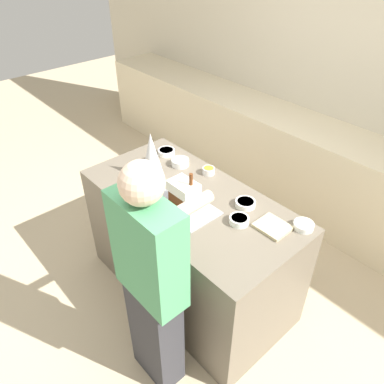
# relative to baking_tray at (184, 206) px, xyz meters

# --- Properties ---
(ground_plane) EXTENTS (12.00, 12.00, 0.00)m
(ground_plane) POSITION_rel_baking_tray_xyz_m (-0.05, 0.09, -0.92)
(ground_plane) COLOR #C6B28E
(wall_back) EXTENTS (8.00, 0.05, 2.60)m
(wall_back) POSITION_rel_baking_tray_xyz_m (-0.05, 2.02, 0.38)
(wall_back) COLOR beige
(wall_back) RESTS_ON ground_plane
(back_cabinet_block) EXTENTS (6.00, 0.60, 0.90)m
(back_cabinet_block) POSITION_rel_baking_tray_xyz_m (-0.05, 1.70, -0.47)
(back_cabinet_block) COLOR beige
(back_cabinet_block) RESTS_ON ground_plane
(kitchen_island) EXTENTS (1.60, 0.80, 0.92)m
(kitchen_island) POSITION_rel_baking_tray_xyz_m (-0.05, 0.09, -0.46)
(kitchen_island) COLOR #6B6051
(kitchen_island) RESTS_ON ground_plane
(baking_tray) EXTENTS (0.46, 0.28, 0.01)m
(baking_tray) POSITION_rel_baking_tray_xyz_m (0.00, 0.00, 0.00)
(baking_tray) COLOR #9E9EA8
(baking_tray) RESTS_ON kitchen_island
(gingerbread_house) EXTENTS (0.19, 0.14, 0.26)m
(gingerbread_house) POSITION_rel_baking_tray_xyz_m (0.00, 0.00, 0.10)
(gingerbread_house) COLOR #5B2D14
(gingerbread_house) RESTS_ON baking_tray
(decorative_tree) EXTENTS (0.17, 0.17, 0.36)m
(decorative_tree) POSITION_rel_baking_tray_xyz_m (-0.41, 0.06, 0.18)
(decorative_tree) COLOR silver
(decorative_tree) RESTS_ON kitchen_island
(candy_bowl_center_rear) EXTENTS (0.14, 0.14, 0.05)m
(candy_bowl_center_rear) POSITION_rel_baking_tray_xyz_m (-0.41, 0.32, 0.02)
(candy_bowl_center_rear) COLOR silver
(candy_bowl_center_rear) RESTS_ON kitchen_island
(candy_bowl_near_tray_right) EXTENTS (0.13, 0.13, 0.04)m
(candy_bowl_near_tray_right) POSITION_rel_baking_tray_xyz_m (0.65, 0.41, 0.02)
(candy_bowl_near_tray_right) COLOR white
(candy_bowl_near_tray_right) RESTS_ON kitchen_island
(candy_bowl_front_corner) EXTENTS (0.12, 0.12, 0.04)m
(candy_bowl_front_corner) POSITION_rel_baking_tray_xyz_m (0.36, 0.15, 0.02)
(candy_bowl_front_corner) COLOR white
(candy_bowl_front_corner) RESTS_ON kitchen_island
(candy_bowl_far_left) EXTENTS (0.14, 0.14, 0.04)m
(candy_bowl_far_left) POSITION_rel_baking_tray_xyz_m (-0.61, 0.34, 0.02)
(candy_bowl_far_left) COLOR white
(candy_bowl_far_left) RESTS_ON kitchen_island
(candy_bowl_beside_tree) EXTENTS (0.13, 0.13, 0.04)m
(candy_bowl_beside_tree) POSITION_rel_baking_tray_xyz_m (0.27, 0.31, 0.02)
(candy_bowl_beside_tree) COLOR silver
(candy_bowl_beside_tree) RESTS_ON kitchen_island
(candy_bowl_far_right) EXTENTS (0.10, 0.10, 0.05)m
(candy_bowl_far_right) POSITION_rel_baking_tray_xyz_m (-0.59, 0.19, 0.02)
(candy_bowl_far_right) COLOR white
(candy_bowl_far_right) RESTS_ON kitchen_island
(candy_bowl_near_tray_left) EXTENTS (0.09, 0.09, 0.05)m
(candy_bowl_near_tray_left) POSITION_rel_baking_tray_xyz_m (-0.18, 0.40, 0.02)
(candy_bowl_near_tray_left) COLOR silver
(candy_bowl_near_tray_left) RESTS_ON kitchen_island
(cookbook) EXTENTS (0.20, 0.17, 0.02)m
(cookbook) POSITION_rel_baking_tray_xyz_m (0.53, 0.27, 0.01)
(cookbook) COLOR #CCB78C
(cookbook) RESTS_ON kitchen_island
(person) EXTENTS (0.43, 0.53, 1.62)m
(person) POSITION_rel_baking_tray_xyz_m (0.33, -0.52, -0.08)
(person) COLOR #333338
(person) RESTS_ON ground_plane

